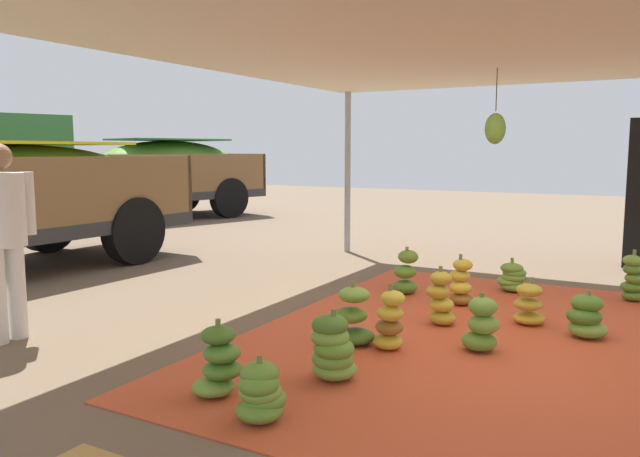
# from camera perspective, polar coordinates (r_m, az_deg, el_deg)

# --- Properties ---
(ground_plane) EXTENTS (40.00, 40.00, 0.00)m
(ground_plane) POSITION_cam_1_polar(r_m,az_deg,el_deg) (7.08, -9.29, -6.65)
(ground_plane) COLOR brown
(tarp_orange) EXTENTS (5.36, 4.03, 0.01)m
(tarp_orange) POSITION_cam_1_polar(r_m,az_deg,el_deg) (5.78, 15.11, -9.95)
(tarp_orange) COLOR #D1512D
(tarp_orange) RESTS_ON ground
(tent_canopy) EXTENTS (8.00, 7.00, 2.69)m
(tent_canopy) POSITION_cam_1_polar(r_m,az_deg,el_deg) (5.60, 16.92, 16.46)
(tent_canopy) COLOR #9EA0A5
(tent_canopy) RESTS_ON ground
(banana_bunch_0) EXTENTS (0.42, 0.38, 0.41)m
(banana_bunch_0) POSITION_cam_1_polar(r_m,az_deg,el_deg) (4.00, -5.49, -14.84)
(banana_bunch_0) COLOR #60932D
(banana_bunch_0) RESTS_ON tarp_orange
(banana_bunch_2) EXTENTS (0.35, 0.36, 0.50)m
(banana_bunch_2) POSITION_cam_1_polar(r_m,az_deg,el_deg) (5.42, 14.64, -8.68)
(banana_bunch_2) COLOR #60932D
(banana_bunch_2) RESTS_ON tarp_orange
(banana_bunch_3) EXTENTS (0.41, 0.43, 0.56)m
(banana_bunch_3) POSITION_cam_1_polar(r_m,az_deg,el_deg) (5.44, 3.11, -8.21)
(banana_bunch_3) COLOR #477523
(banana_bunch_3) RESTS_ON tarp_orange
(banana_bunch_4) EXTENTS (0.36, 0.36, 0.58)m
(banana_bunch_4) POSITION_cam_1_polar(r_m,az_deg,el_deg) (7.75, 26.87, -4.22)
(banana_bunch_4) COLOR #518428
(banana_bunch_4) RESTS_ON tarp_orange
(banana_bunch_5) EXTENTS (0.35, 0.36, 0.58)m
(banana_bunch_5) POSITION_cam_1_polar(r_m,az_deg,el_deg) (6.11, 11.05, -6.48)
(banana_bunch_5) COLOR gold
(banana_bunch_5) RESTS_ON tarp_orange
(banana_bunch_6) EXTENTS (0.41, 0.38, 0.47)m
(banana_bunch_6) POSITION_cam_1_polar(r_m,az_deg,el_deg) (6.34, 18.65, -6.75)
(banana_bunch_6) COLOR gold
(banana_bunch_6) RESTS_ON tarp_orange
(banana_bunch_7) EXTENTS (0.34, 0.35, 0.57)m
(banana_bunch_7) POSITION_cam_1_polar(r_m,az_deg,el_deg) (5.30, 6.45, -8.57)
(banana_bunch_7) COLOR gold
(banana_bunch_7) RESTS_ON tarp_orange
(banana_bunch_8) EXTENTS (0.38, 0.38, 0.56)m
(banana_bunch_8) POSITION_cam_1_polar(r_m,az_deg,el_deg) (6.95, 12.84, -4.96)
(banana_bunch_8) COLOR #996628
(banana_bunch_8) RESTS_ON tarp_orange
(banana_bunch_9) EXTENTS (0.41, 0.41, 0.43)m
(banana_bunch_9) POSITION_cam_1_polar(r_m,az_deg,el_deg) (6.12, 23.29, -7.54)
(banana_bunch_9) COLOR #75A83D
(banana_bunch_9) RESTS_ON tarp_orange
(banana_bunch_10) EXTENTS (0.44, 0.46, 0.40)m
(banana_bunch_10) POSITION_cam_1_polar(r_m,az_deg,el_deg) (7.77, 17.29, -4.36)
(banana_bunch_10) COLOR #6B9E38
(banana_bunch_10) RESTS_ON tarp_orange
(banana_bunch_11) EXTENTS (0.36, 0.37, 0.56)m
(banana_bunch_11) POSITION_cam_1_polar(r_m,az_deg,el_deg) (7.35, 7.90, -4.13)
(banana_bunch_11) COLOR #518428
(banana_bunch_11) RESTS_ON tarp_orange
(banana_bunch_12) EXTENTS (0.47, 0.46, 0.53)m
(banana_bunch_12) POSITION_cam_1_polar(r_m,az_deg,el_deg) (4.61, 1.16, -11.06)
(banana_bunch_12) COLOR #75A83D
(banana_bunch_12) RESTS_ON tarp_orange
(banana_bunch_13) EXTENTS (0.44, 0.45, 0.54)m
(banana_bunch_13) POSITION_cam_1_polar(r_m,az_deg,el_deg) (4.40, -9.30, -12.18)
(banana_bunch_13) COLOR #75A83D
(banana_bunch_13) RESTS_ON tarp_orange
(cargo_truck_far) EXTENTS (7.30, 4.29, 2.40)m
(cargo_truck_far) POSITION_cam_1_polar(r_m,az_deg,el_deg) (15.36, -18.58, 5.17)
(cargo_truck_far) COLOR #2D2D2D
(cargo_truck_far) RESTS_ON ground
(worker_0) EXTENTS (0.64, 0.39, 1.75)m
(worker_0) POSITION_cam_1_polar(r_m,az_deg,el_deg) (6.06, -27.19, 0.11)
(worker_0) COLOR silver
(worker_0) RESTS_ON ground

